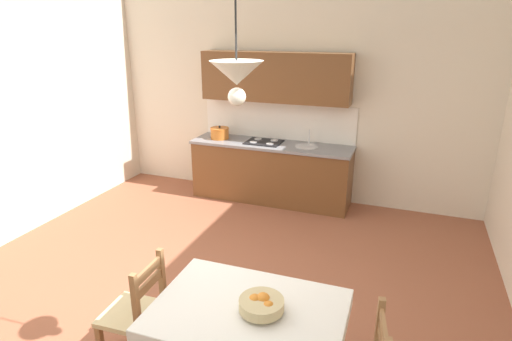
{
  "coord_description": "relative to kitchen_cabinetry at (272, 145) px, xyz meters",
  "views": [
    {
      "loc": [
        1.69,
        -2.81,
        2.54
      ],
      "look_at": [
        0.27,
        0.98,
        1.13
      ],
      "focal_mm": 29.24,
      "sensor_mm": 36.0,
      "label": 1
    }
  ],
  "objects": [
    {
      "name": "fruit_bowl",
      "position": [
        1.12,
        -3.54,
        -0.04
      ],
      "size": [
        0.3,
        0.3,
        0.12
      ],
      "color": "tan",
      "rests_on": "dining_table"
    },
    {
      "name": "pendant_lamp",
      "position": [
        0.9,
        -3.41,
        1.41
      ],
      "size": [
        0.32,
        0.32,
        0.81
      ],
      "color": "black"
    },
    {
      "name": "kitchen_cabinetry",
      "position": [
        0.0,
        0.0,
        0.0
      ],
      "size": [
        2.41,
        0.63,
        2.2
      ],
      "color": "brown",
      "rests_on": "ground_plane"
    },
    {
      "name": "dining_chair_tv_side",
      "position": [
        0.08,
        -3.52,
        -0.41
      ],
      "size": [
        0.44,
        0.44,
        0.93
      ],
      "color": "#D1BC89",
      "rests_on": "ground_plane"
    },
    {
      "name": "wall_back",
      "position": [
        0.2,
        0.33,
        1.29
      ],
      "size": [
        6.21,
        0.12,
        4.29
      ],
      "primitive_type": "cube",
      "color": "silver",
      "rests_on": "ground_plane"
    },
    {
      "name": "ground_plane",
      "position": [
        0.2,
        -2.89,
        -0.91
      ],
      "size": [
        6.21,
        6.93,
        0.1
      ],
      "primitive_type": "cube",
      "color": "#99563D"
    },
    {
      "name": "dining_table",
      "position": [
        1.02,
        -3.54,
        -0.24
      ],
      "size": [
        1.3,
        0.93,
        0.75
      ],
      "color": "brown",
      "rests_on": "ground_plane"
    }
  ]
}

